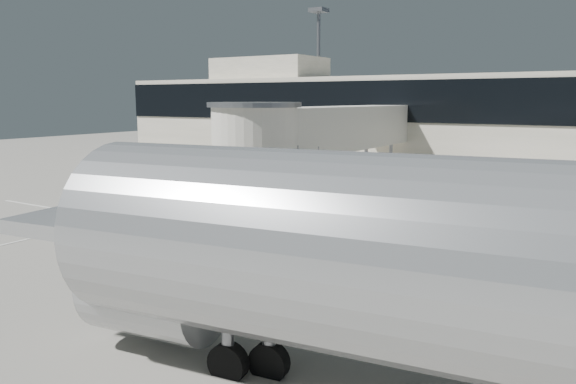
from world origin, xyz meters
name	(u,v)px	position (x,y,z in m)	size (l,w,h in m)	color
ground	(249,257)	(0.00, 0.00, 0.00)	(140.00, 140.00, 0.00)	#A9A497
lane_markings	(341,214)	(-0.67, 9.33, 0.01)	(40.00, 30.00, 0.02)	white
terminal	(458,124)	(-0.35, 29.94, 4.11)	(64.00, 12.11, 15.20)	#EEE3CD
jet_bridge	(315,131)	(-3.97, 12.26, 4.28)	(5.70, 20.40, 6.03)	silver
baggage_tug	(375,239)	(4.05, 3.10, 0.60)	(2.81, 2.41, 1.66)	maroon
suitcase_cart	(491,245)	(8.12, 5.16, 0.47)	(3.43, 1.81, 1.31)	black
box_cart_near	(230,244)	(-0.52, -0.55, 0.58)	(3.76, 1.84, 1.45)	black
box_cart_far	(149,228)	(-5.35, -0.23, 0.54)	(4.01, 2.58, 1.55)	black
ground_worker	(227,250)	(0.45, -1.95, 0.77)	(0.56, 0.37, 1.54)	#C1FF1A
belt_loader	(269,163)	(-14.51, 22.77, 0.68)	(3.96, 2.69, 1.79)	maroon
aircraft	(524,278)	(11.25, -6.94, 3.03)	(21.27, 6.24, 5.34)	#B3B5B8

